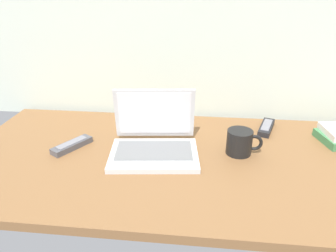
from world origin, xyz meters
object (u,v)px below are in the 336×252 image
object	(u,v)px
coffee_mug	(240,142)
remote_control_near	(72,145)
laptop	(154,140)
remote_control_far	(266,127)

from	to	relation	value
coffee_mug	remote_control_near	bearing A→B (deg)	-177.35
laptop	coffee_mug	bearing A→B (deg)	3.55
laptop	remote_control_far	world-z (taller)	laptop
laptop	remote_control_far	bearing A→B (deg)	27.57
laptop	coffee_mug	world-z (taller)	laptop
coffee_mug	remote_control_far	distance (m)	0.25
coffee_mug	remote_control_near	size ratio (longest dim) A/B	0.80
coffee_mug	remote_control_far	world-z (taller)	coffee_mug
coffee_mug	remote_control_far	size ratio (longest dim) A/B	0.77
laptop	remote_control_near	bearing A→B (deg)	-178.24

